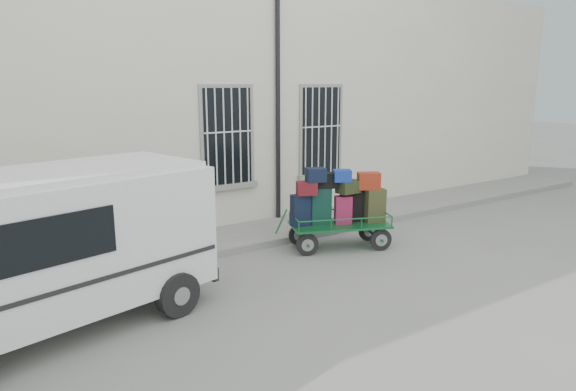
% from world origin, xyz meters
% --- Properties ---
extents(ground, '(80.00, 80.00, 0.00)m').
position_xyz_m(ground, '(0.00, 0.00, 0.00)').
color(ground, slate).
rests_on(ground, ground).
extents(building, '(24.00, 5.15, 6.00)m').
position_xyz_m(building, '(0.00, 5.50, 3.00)').
color(building, beige).
rests_on(building, ground).
extents(sidewalk, '(24.00, 1.70, 0.15)m').
position_xyz_m(sidewalk, '(0.00, 2.20, 0.07)').
color(sidewalk, slate).
rests_on(sidewalk, ground).
extents(luggage_cart, '(2.44, 1.63, 1.75)m').
position_xyz_m(luggage_cart, '(0.94, 0.55, 0.93)').
color(luggage_cart, black).
rests_on(luggage_cart, ground).
extents(van, '(4.84, 2.89, 2.29)m').
position_xyz_m(van, '(-4.81, -0.10, 1.31)').
color(van, silver).
rests_on(van, ground).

